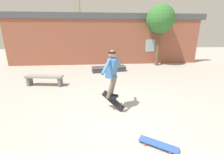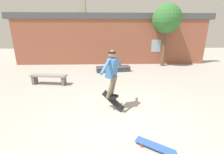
{
  "view_description": "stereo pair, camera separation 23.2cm",
  "coord_description": "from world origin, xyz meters",
  "views": [
    {
      "loc": [
        -0.63,
        -3.34,
        2.33
      ],
      "look_at": [
        -0.24,
        0.85,
        1.07
      ],
      "focal_mm": 24.0,
      "sensor_mm": 36.0,
      "label": 1
    },
    {
      "loc": [
        -0.4,
        -3.35,
        2.33
      ],
      "look_at": [
        -0.24,
        0.85,
        1.07
      ],
      "focal_mm": 24.0,
      "sensor_mm": 36.0,
      "label": 2
    }
  ],
  "objects": [
    {
      "name": "skater",
      "position": [
        -0.24,
        0.85,
        1.27
      ],
      "size": [
        0.68,
        1.11,
        1.43
      ],
      "rotation": [
        0.0,
        0.0,
        -0.52
      ],
      "color": "teal"
    },
    {
      "name": "skateboard_resting",
      "position": [
        0.59,
        -0.82,
        0.07
      ],
      "size": [
        0.78,
        0.64,
        0.08
      ],
      "rotation": [
        0.0,
        0.0,
        2.53
      ],
      "color": "#2D519E",
      "rests_on": "ground_plane"
    },
    {
      "name": "skateboard_flipping",
      "position": [
        -0.21,
        0.84,
        0.31
      ],
      "size": [
        0.69,
        0.39,
        0.61
      ],
      "rotation": [
        0.0,
        0.0,
        -0.54
      ],
      "color": "black"
    },
    {
      "name": "skate_ledge",
      "position": [
        0.02,
        5.65,
        0.16
      ],
      "size": [
        2.12,
        0.88,
        0.33
      ],
      "rotation": [
        0.0,
        0.0,
        0.15
      ],
      "color": "#38383D",
      "rests_on": "ground_plane"
    },
    {
      "name": "park_bench",
      "position": [
        -3.06,
        3.36,
        0.34
      ],
      "size": [
        1.7,
        0.62,
        0.47
      ],
      "rotation": [
        0.0,
        0.0,
        -0.15
      ],
      "color": "gray",
      "rests_on": "ground_plane"
    },
    {
      "name": "building_backdrop",
      "position": [
        -0.02,
        8.05,
        1.91
      ],
      "size": [
        14.85,
        0.52,
        4.8
      ],
      "color": "#93513D",
      "rests_on": "ground_plane"
    },
    {
      "name": "ground_plane",
      "position": [
        0.0,
        0.0,
        0.0
      ],
      "size": [
        40.0,
        40.0,
        0.0
      ],
      "primitive_type": "plane",
      "color": "#A39E93"
    },
    {
      "name": "tree_right",
      "position": [
        3.68,
        7.21,
        3.16
      ],
      "size": [
        1.92,
        1.92,
        4.17
      ],
      "color": "brown",
      "rests_on": "ground_plane"
    }
  ]
}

